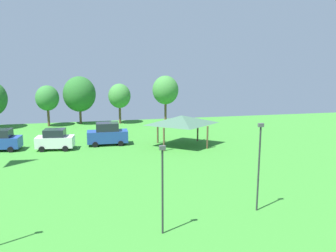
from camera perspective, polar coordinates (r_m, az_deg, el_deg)
parked_car_second_from_left at (r=43.52m, az=-25.26°, el=-2.06°), size 4.41×2.50×2.39m
parked_car_third_from_left at (r=41.68m, az=-17.68°, el=-2.09°), size 4.27×2.44×2.35m
parked_car_rightmost_in_row at (r=42.46m, az=-9.68°, el=-1.29°), size 4.74×2.13×2.67m
park_pavilion at (r=41.14m, az=2.24°, el=0.99°), size 6.50×4.94×3.60m
light_post_0 at (r=20.70m, az=-0.89°, el=-9.31°), size 0.36×0.20×5.34m
light_post_2 at (r=24.39m, az=14.40°, el=-5.62°), size 0.36×0.20×6.02m
treeline_tree_2 at (r=55.68m, az=-18.80°, el=4.25°), size 3.41×3.41×6.12m
treeline_tree_3 at (r=56.56m, az=-14.02°, el=4.99°), size 4.95×4.95×7.33m
treeline_tree_4 at (r=55.53m, az=-7.79°, el=4.79°), size 3.42×3.42×6.20m
treeline_tree_5 at (r=55.62m, az=-0.41°, el=5.77°), size 4.05×4.05×7.38m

